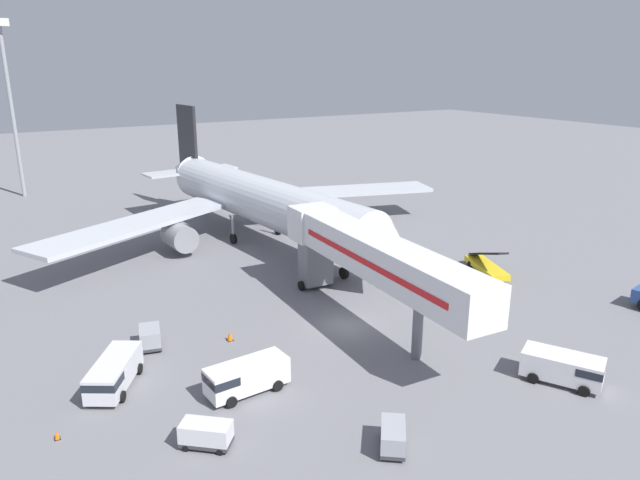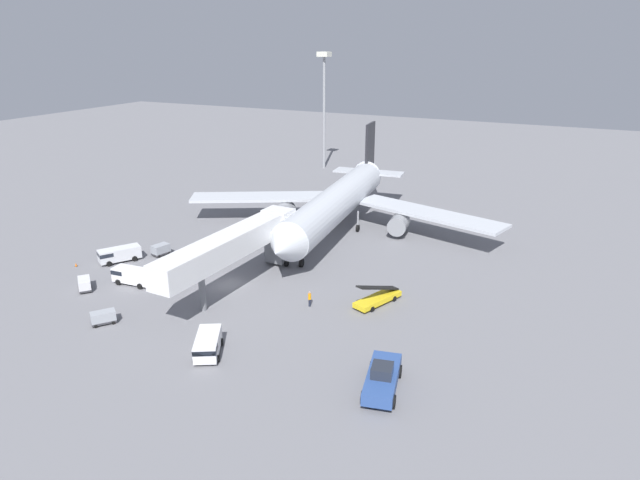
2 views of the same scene
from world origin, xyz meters
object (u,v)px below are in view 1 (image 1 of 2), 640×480
object	(u,v)px
belt_loader_truck	(487,266)
service_van_rear_left	(565,367)
jet_bridge	(366,255)
service_van_far_left	(245,376)
baggage_cart_mid_left	(393,436)
apron_light_mast	(7,75)
baggage_cart_outer_right	(206,433)
ground_crew_worker_foreground	(465,290)
airplane_at_gate	(258,200)
baggage_cart_far_right	(150,337)
service_van_near_center	(113,373)
safety_cone_alpha	(230,336)
safety_cone_bravo	(57,435)

from	to	relation	value
belt_loader_truck	service_van_rear_left	size ratio (longest dim) A/B	1.24
jet_bridge	service_van_far_left	world-z (taller)	jet_bridge
baggage_cart_mid_left	apron_light_mast	size ratio (longest dim) A/B	0.11
baggage_cart_outer_right	baggage_cart_mid_left	world-z (taller)	baggage_cart_outer_right
service_van_rear_left	ground_crew_worker_foreground	distance (m)	13.32
baggage_cart_mid_left	apron_light_mast	bearing A→B (deg)	97.94
airplane_at_gate	service_van_rear_left	distance (m)	37.27
service_van_far_left	baggage_cart_outer_right	size ratio (longest dim) A/B	1.82
jet_bridge	service_van_rear_left	size ratio (longest dim) A/B	4.48
baggage_cart_far_right	service_van_far_left	bearing A→B (deg)	-69.37
jet_bridge	baggage_cart_far_right	xyz separation A→B (m)	(-15.14, 4.19, -4.59)
belt_loader_truck	ground_crew_worker_foreground	bearing A→B (deg)	-149.99
baggage_cart_outer_right	baggage_cart_far_right	size ratio (longest dim) A/B	1.12
baggage_cart_far_right	baggage_cart_outer_right	bearing A→B (deg)	-92.43
service_van_near_center	baggage_cart_outer_right	size ratio (longest dim) A/B	1.93
belt_loader_truck	service_van_far_left	xyz separation A→B (m)	(-27.75, -7.39, 0.36)
baggage_cart_outer_right	jet_bridge	bearing A→B (deg)	27.49
service_van_rear_left	apron_light_mast	size ratio (longest dim) A/B	0.21
service_van_rear_left	safety_cone_alpha	distance (m)	22.18
baggage_cart_mid_left	ground_crew_worker_foreground	xyz separation A→B (m)	(17.06, 12.46, 0.17)
safety_cone_alpha	baggage_cart_far_right	bearing A→B (deg)	160.63
ground_crew_worker_foreground	safety_cone_alpha	distance (m)	19.77
airplane_at_gate	apron_light_mast	distance (m)	44.69
jet_bridge	service_van_rear_left	xyz separation A→B (m)	(5.46, -13.48, -4.34)
belt_loader_truck	baggage_cart_far_right	bearing A→B (deg)	177.64
service_van_near_center	jet_bridge	bearing A→B (deg)	-0.05
jet_bridge	ground_crew_worker_foreground	distance (m)	10.51
service_van_far_left	baggage_cart_outer_right	xyz separation A→B (m)	(-3.79, -3.67, -0.35)
service_van_near_center	service_van_far_left	bearing A→B (deg)	-34.26
jet_bridge	baggage_cart_mid_left	xyz separation A→B (m)	(-7.58, -13.24, -4.65)
service_van_rear_left	service_van_near_center	world-z (taller)	service_van_near_center
service_van_near_center	belt_loader_truck	bearing A→B (deg)	4.82
service_van_near_center	baggage_cart_outer_right	distance (m)	8.64
jet_bridge	safety_cone_alpha	world-z (taller)	jet_bridge
safety_cone_bravo	apron_light_mast	distance (m)	67.19
service_van_rear_left	baggage_cart_far_right	world-z (taller)	service_van_rear_left
apron_light_mast	service_van_far_left	bearing A→B (deg)	-84.70
service_van_rear_left	apron_light_mast	distance (m)	80.03
jet_bridge	service_van_near_center	bearing A→B (deg)	179.95
belt_loader_truck	service_van_rear_left	world-z (taller)	belt_loader_truck
apron_light_mast	service_van_rear_left	bearing A→B (deg)	-72.61
service_van_rear_left	baggage_cart_outer_right	world-z (taller)	service_van_rear_left
service_van_rear_left	baggage_cart_far_right	bearing A→B (deg)	139.37
service_van_far_left	ground_crew_worker_foreground	distance (m)	21.67
safety_cone_alpha	jet_bridge	bearing A→B (deg)	-13.44
service_van_rear_left	safety_cone_bravo	size ratio (longest dim) A/B	10.45
baggage_cart_far_right	ground_crew_worker_foreground	xyz separation A→B (m)	(24.62, -4.98, 0.12)
airplane_at_gate	belt_loader_truck	size ratio (longest dim) A/B	7.73
jet_bridge	safety_cone_bravo	distance (m)	23.07
service_van_far_left	safety_cone_bravo	world-z (taller)	service_van_far_left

